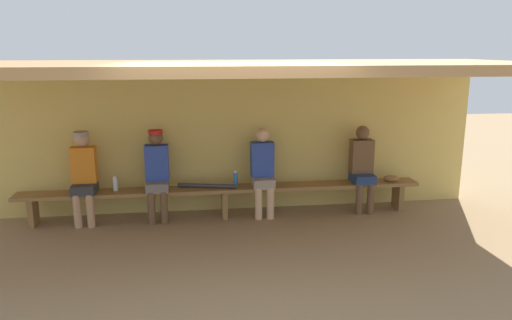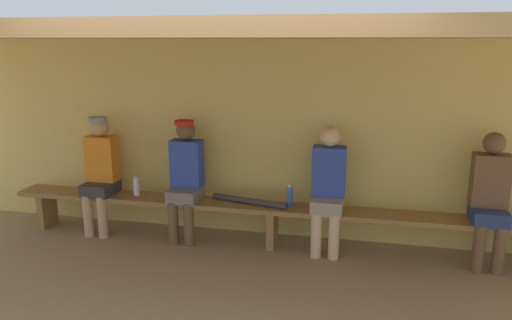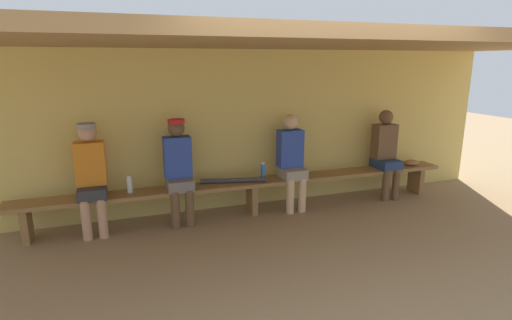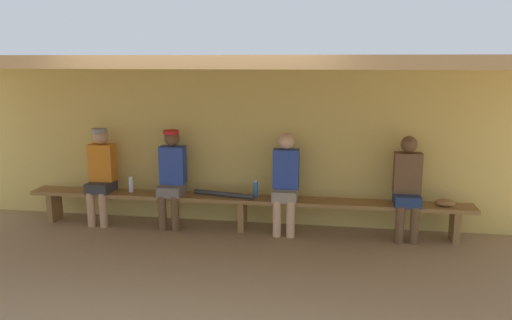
# 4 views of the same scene
# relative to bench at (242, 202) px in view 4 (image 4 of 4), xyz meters

# --- Properties ---
(ground_plane) EXTENTS (24.00, 24.00, 0.00)m
(ground_plane) POSITION_rel_bench_xyz_m (0.00, -1.55, -0.39)
(ground_plane) COLOR #937754
(back_wall) EXTENTS (8.00, 0.20, 2.20)m
(back_wall) POSITION_rel_bench_xyz_m (0.00, 0.45, 0.71)
(back_wall) COLOR #D8BC60
(back_wall) RESTS_ON ground
(dugout_roof) EXTENTS (8.00, 2.80, 0.12)m
(dugout_roof) POSITION_rel_bench_xyz_m (0.00, -0.85, 1.87)
(dugout_roof) COLOR #9E7547
(dugout_roof) RESTS_ON back_wall
(bench) EXTENTS (6.00, 0.36, 0.46)m
(bench) POSITION_rel_bench_xyz_m (0.00, 0.00, 0.00)
(bench) COLOR olive
(bench) RESTS_ON ground
(player_rightmost) EXTENTS (0.34, 0.42, 1.34)m
(player_rightmost) POSITION_rel_bench_xyz_m (-2.01, 0.00, 0.36)
(player_rightmost) COLOR #333338
(player_rightmost) RESTS_ON ground
(player_with_sunglasses) EXTENTS (0.34, 0.42, 1.34)m
(player_with_sunglasses) POSITION_rel_bench_xyz_m (2.14, 0.00, 0.34)
(player_with_sunglasses) COLOR navy
(player_with_sunglasses) RESTS_ON ground
(player_in_red) EXTENTS (0.34, 0.42, 1.34)m
(player_in_red) POSITION_rel_bench_xyz_m (0.58, 0.00, 0.34)
(player_in_red) COLOR gray
(player_in_red) RESTS_ON ground
(player_middle) EXTENTS (0.34, 0.42, 1.34)m
(player_middle) POSITION_rel_bench_xyz_m (-0.98, 0.00, 0.36)
(player_middle) COLOR slate
(player_middle) RESTS_ON ground
(water_bottle_orange) EXTENTS (0.07, 0.07, 0.21)m
(water_bottle_orange) POSITION_rel_bench_xyz_m (-1.58, 0.03, 0.17)
(water_bottle_orange) COLOR silver
(water_bottle_orange) RESTS_ON bench
(water_bottle_blue) EXTENTS (0.06, 0.06, 0.23)m
(water_bottle_blue) POSITION_rel_bench_xyz_m (0.18, 0.05, 0.18)
(water_bottle_blue) COLOR blue
(water_bottle_blue) RESTS_ON bench
(baseball_glove_worn) EXTENTS (0.27, 0.21, 0.09)m
(baseball_glove_worn) POSITION_rel_bench_xyz_m (2.61, -0.01, 0.12)
(baseball_glove_worn) COLOR olive
(baseball_glove_worn) RESTS_ON bench
(baseball_bat) EXTENTS (0.87, 0.26, 0.07)m
(baseball_bat) POSITION_rel_bench_xyz_m (-0.26, -0.00, 0.11)
(baseball_bat) COLOR #333338
(baseball_bat) RESTS_ON bench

